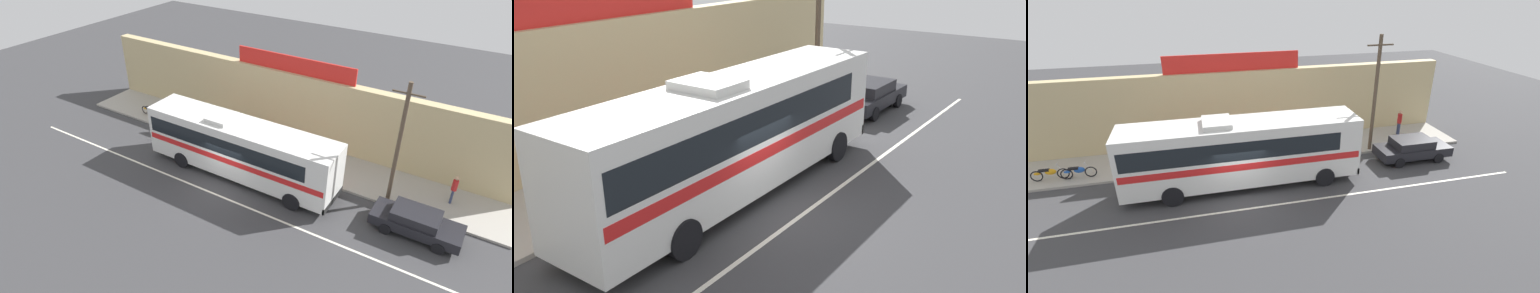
{
  "view_description": "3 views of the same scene",
  "coord_description": "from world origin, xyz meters",
  "views": [
    {
      "loc": [
        12.42,
        -15.93,
        15.06
      ],
      "look_at": [
        0.75,
        2.61,
        1.66
      ],
      "focal_mm": 29.74,
      "sensor_mm": 36.0,
      "label": 1
    },
    {
      "loc": [
        -11.56,
        -7.86,
        7.2
      ],
      "look_at": [
        1.73,
        1.36,
        1.13
      ],
      "focal_mm": 38.2,
      "sensor_mm": 36.0,
      "label": 2
    },
    {
      "loc": [
        -1.76,
        -15.3,
        10.0
      ],
      "look_at": [
        2.53,
        1.67,
        1.92
      ],
      "focal_mm": 25.41,
      "sensor_mm": 36.0,
      "label": 3
    }
  ],
  "objects": [
    {
      "name": "sidewalk_slab",
      "position": [
        0.0,
        5.2,
        0.07
      ],
      "size": [
        30.0,
        3.6,
        0.14
      ],
      "primitive_type": "cube",
      "color": "#A8A399",
      "rests_on": "ground_plane"
    },
    {
      "name": "motorcycle_green",
      "position": [
        -8.38,
        4.16,
        0.57
      ],
      "size": [
        1.82,
        0.56,
        0.94
      ],
      "color": "black",
      "rests_on": "sidewalk_slab"
    },
    {
      "name": "pedestrian_by_curb",
      "position": [
        11.71,
        5.44,
        1.16
      ],
      "size": [
        0.3,
        0.48,
        1.74
      ],
      "color": "navy",
      "rests_on": "sidewalk_slab"
    },
    {
      "name": "storefront_billboard",
      "position": [
        0.68,
        7.35,
        5.35
      ],
      "size": [
        8.42,
        0.12,
        1.1
      ],
      "primitive_type": "cube",
      "color": "red",
      "rests_on": "storefront_facade"
    },
    {
      "name": "parked_car",
      "position": [
        10.62,
        2.03,
        0.74
      ],
      "size": [
        4.44,
        1.85,
        1.37
      ],
      "color": "black",
      "rests_on": "ground_plane"
    },
    {
      "name": "road_center_stripe",
      "position": [
        0.0,
        -0.8,
        0.0
      ],
      "size": [
        30.0,
        0.14,
        0.01
      ],
      "primitive_type": "cube",
      "color": "silver",
      "rests_on": "ground_plane"
    },
    {
      "name": "utility_pole",
      "position": [
        8.71,
        3.74,
        3.82
      ],
      "size": [
        1.6,
        0.22,
        7.1
      ],
      "color": "brown",
      "rests_on": "sidewalk_slab"
    },
    {
      "name": "motorcycle_black",
      "position": [
        -9.83,
        4.31,
        0.57
      ],
      "size": [
        1.91,
        0.56,
        0.94
      ],
      "color": "black",
      "rests_on": "sidewalk_slab"
    },
    {
      "name": "intercity_bus",
      "position": [
        0.22,
        1.56,
        2.07
      ],
      "size": [
        12.12,
        2.63,
        3.78
      ],
      "color": "silver",
      "rests_on": "ground_plane"
    },
    {
      "name": "storefront_facade",
      "position": [
        0.0,
        7.35,
        2.4
      ],
      "size": [
        30.0,
        0.7,
        4.8
      ],
      "primitive_type": "cube",
      "color": "tan",
      "rests_on": "ground_plane"
    },
    {
      "name": "ground_plane",
      "position": [
        0.0,
        0.0,
        0.0
      ],
      "size": [
        70.0,
        70.0,
        0.0
      ],
      "primitive_type": "plane",
      "color": "#3A3A3D"
    }
  ]
}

